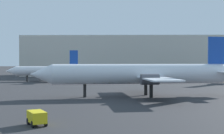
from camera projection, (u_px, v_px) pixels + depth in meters
airplane_on_taxiway at (142, 74)px, 53.26m from camera, size 35.36×23.03×9.87m
airplane_far_right at (47, 71)px, 91.35m from camera, size 22.64×17.75×8.70m
baggage_cart at (37, 117)px, 29.64m from camera, size 2.30×2.73×1.30m
terminal_building at (133, 56)px, 126.41m from camera, size 82.58×20.88×14.90m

